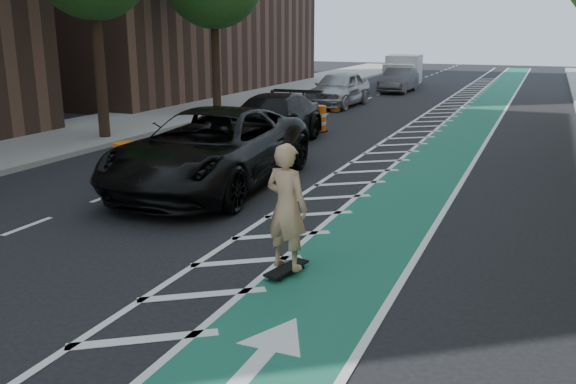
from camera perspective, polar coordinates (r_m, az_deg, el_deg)
The scene contains 15 objects.
ground at distance 10.71m, azimuth -11.09°, elevation -5.28°, with size 120.00×120.00×0.00m, color black.
bike_lane at distance 18.83m, azimuth 14.21°, elevation 3.36°, with size 2.00×90.00×0.01m, color #1A5B48.
buffer_strip at distance 19.11m, azimuth 9.76°, elevation 3.77°, with size 1.40×90.00×0.01m, color silver.
sidewalk_left at distance 24.05m, azimuth -16.75°, elevation 5.81°, with size 5.00×90.00×0.15m, color gray.
curb_left at distance 22.58m, azimuth -11.92°, elevation 5.57°, with size 0.12×90.00×0.16m, color gray.
skateboard at distance 9.44m, azimuth -0.13°, elevation -7.17°, with size 0.43×0.91×0.12m.
skateboarder at distance 9.12m, azimuth -0.13°, elevation -1.39°, with size 0.71×0.46×1.94m, color tan.
suv_near at distance 14.55m, azimuth -7.15°, elevation 4.03°, with size 3.05×6.60×1.84m, color black.
suv_far at distance 19.73m, azimuth -1.65°, elevation 6.69°, with size 2.26×5.55×1.61m, color black.
car_silver at distance 30.10m, azimuth 4.76°, elevation 9.60°, with size 1.99×4.96×1.69m, color #A8A8AD.
car_grey at distance 37.49m, azimuth 10.32°, elevation 10.28°, with size 1.51×4.34×1.43m, color #515055.
box_truck at distance 42.60m, azimuth 10.68°, elevation 11.04°, with size 2.40×4.78×1.93m.
barrel_a at distance 15.69m, azimuth -14.95°, elevation 2.69°, with size 0.70×0.70×0.95m.
barrel_b at distance 22.54m, azimuth 2.89°, elevation 6.81°, with size 0.70×0.70×0.95m.
barrel_c at distance 28.07m, azimuth 4.44°, elevation 8.27°, with size 0.59×0.59×0.81m.
Camera 1 is at (5.73, -8.27, 3.66)m, focal length 38.00 mm.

